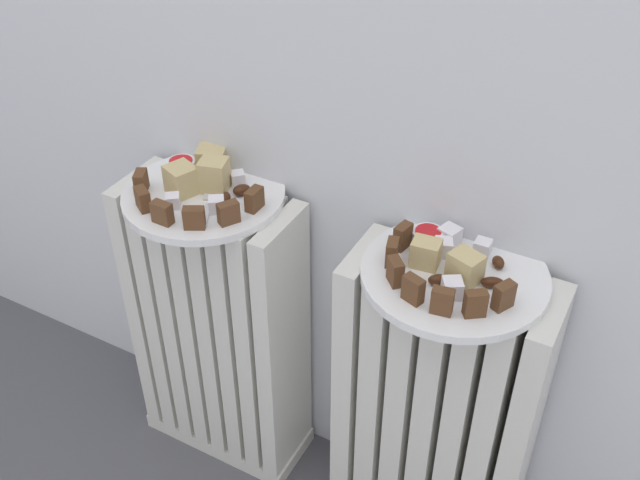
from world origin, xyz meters
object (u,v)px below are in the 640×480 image
plate_right (454,275)px  jam_bowl_left (182,167)px  radiator_left (219,332)px  plate_left (204,195)px  jam_bowl_right (428,237)px  fork (208,206)px  radiator_right (434,418)px

plate_right → jam_bowl_left: (-0.46, 0.02, 0.02)m
radiator_left → plate_right: (0.40, -0.00, 0.29)m
plate_left → jam_bowl_right: bearing=6.2°
jam_bowl_right → fork: bearing=-168.0°
jam_bowl_left → plate_right: bearing=-3.0°
jam_bowl_right → fork: jam_bowl_right is taller
jam_bowl_left → jam_bowl_right: size_ratio=1.02×
radiator_right → plate_left: size_ratio=2.22×
plate_left → fork: 0.04m
jam_bowl_right → fork: 0.32m
radiator_right → plate_left: bearing=180.0°
plate_right → fork: 0.37m
plate_left → jam_bowl_left: bearing=157.3°
fork → jam_bowl_right: bearing=12.0°
radiator_left → fork: (0.03, -0.03, 0.29)m
radiator_right → jam_bowl_left: jam_bowl_left is taller
radiator_right → plate_right: 0.29m
plate_left → radiator_right: bearing=-0.0°
plate_left → jam_bowl_right: 0.35m
radiator_left → plate_left: (0.00, -0.00, 0.29)m
radiator_right → jam_bowl_left: (-0.46, 0.02, 0.31)m
radiator_right → plate_left: 0.49m
radiator_right → radiator_left: bearing=180.0°
plate_right → jam_bowl_right: jam_bowl_right is taller
radiator_right → plate_left: (-0.40, 0.00, 0.29)m
fork → plate_left: bearing=135.3°
radiator_left → jam_bowl_right: (0.35, 0.04, 0.30)m
jam_bowl_left → fork: jam_bowl_left is taller
plate_left → jam_bowl_left: size_ratio=5.59×
plate_left → plate_right: (0.40, 0.00, 0.00)m
radiator_left → jam_bowl_left: bearing=157.3°
fork → radiator_right: bearing=4.5°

